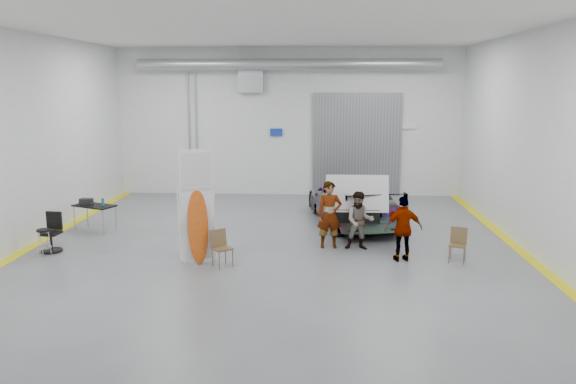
# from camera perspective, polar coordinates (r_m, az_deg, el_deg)

# --- Properties ---
(ground) EXTENTS (16.00, 16.00, 0.00)m
(ground) POSITION_cam_1_polar(r_m,az_deg,el_deg) (15.73, -1.55, -5.86)
(ground) COLOR slate
(ground) RESTS_ON ground
(room_shell) EXTENTS (14.02, 16.18, 6.01)m
(room_shell) POSITION_cam_1_polar(r_m,az_deg,el_deg) (17.26, -0.21, 9.38)
(room_shell) COLOR silver
(room_shell) RESTS_ON ground
(sedan_car) EXTENTS (3.23, 5.59, 1.52)m
(sedan_car) POSITION_cam_1_polar(r_m,az_deg,el_deg) (18.65, 6.54, -0.84)
(sedan_car) COLOR white
(sedan_car) RESTS_ON ground
(person_a) EXTENTS (0.73, 0.52, 1.89)m
(person_a) POSITION_cam_1_polar(r_m,az_deg,el_deg) (15.72, 4.24, -2.32)
(person_a) COLOR olive
(person_a) RESTS_ON ground
(person_b) EXTENTS (0.81, 0.62, 1.64)m
(person_b) POSITION_cam_1_polar(r_m,az_deg,el_deg) (15.65, 7.29, -2.91)
(person_b) COLOR #476783
(person_b) RESTS_ON ground
(person_c) EXTENTS (1.05, 0.57, 1.72)m
(person_c) POSITION_cam_1_polar(r_m,az_deg,el_deg) (14.83, 11.65, -3.68)
(person_c) COLOR #984F32
(person_c) RESTS_ON ground
(surfboard_display) EXTENTS (0.84, 0.46, 3.12)m
(surfboard_display) POSITION_cam_1_polar(r_m,az_deg,el_deg) (14.38, -9.54, -2.39)
(surfboard_display) COLOR white
(surfboard_display) RESTS_ON ground
(folding_chair_near) EXTENTS (0.61, 0.67, 0.93)m
(folding_chair_near) POSITION_cam_1_polar(r_m,az_deg,el_deg) (14.32, -6.67, -6.42)
(folding_chair_near) COLOR brown
(folding_chair_near) RESTS_ON ground
(folding_chair_far) EXTENTS (0.53, 0.56, 0.89)m
(folding_chair_far) POSITION_cam_1_polar(r_m,az_deg,el_deg) (15.22, 16.80, -5.82)
(folding_chair_far) COLOR brown
(folding_chair_far) RESTS_ON ground
(shop_stool) EXTENTS (0.37, 0.37, 0.73)m
(shop_stool) POSITION_cam_1_polar(r_m,az_deg,el_deg) (16.45, -23.52, -4.72)
(shop_stool) COLOR black
(shop_stool) RESTS_ON ground
(work_table) EXTENTS (1.45, 1.10, 1.06)m
(work_table) POSITION_cam_1_polar(r_m,az_deg,el_deg) (18.58, -19.27, -1.26)
(work_table) COLOR #92959A
(work_table) RESTS_ON ground
(office_chair) EXTENTS (0.57, 0.57, 1.07)m
(office_chair) POSITION_cam_1_polar(r_m,az_deg,el_deg) (16.76, -22.86, -4.01)
(office_chair) COLOR black
(office_chair) RESTS_ON ground
(trunk_lid) EXTENTS (1.78, 1.08, 0.04)m
(trunk_lid) POSITION_cam_1_polar(r_m,az_deg,el_deg) (16.17, 7.08, 0.16)
(trunk_lid) COLOR silver
(trunk_lid) RESTS_ON sedan_car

